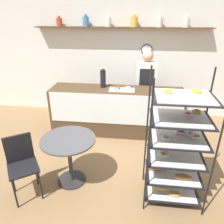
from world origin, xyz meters
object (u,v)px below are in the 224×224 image
coffee_carafe (103,78)px  cafe_table (69,150)px  person_worker (146,85)px  pastry_rack (176,149)px  cafe_chair (21,160)px  donut_tray_counter (121,89)px

coffee_carafe → cafe_table: bearing=-97.9°
cafe_table → coffee_carafe: bearing=82.1°
person_worker → coffee_carafe: (-0.89, -0.39, 0.23)m
person_worker → coffee_carafe: bearing=-156.0°
pastry_rack → cafe_chair: 2.06m
donut_tray_counter → pastry_rack: bearing=-63.7°
cafe_table → coffee_carafe: size_ratio=2.08×
cafe_chair → donut_tray_counter: (1.19, 1.87, 0.42)m
pastry_rack → coffee_carafe: (-1.23, 1.84, 0.36)m
cafe_table → cafe_chair: cafe_chair is taller
pastry_rack → coffee_carafe: bearing=123.8°
cafe_chair → pastry_rack: bearing=-30.2°
person_worker → cafe_chair: (-1.70, -2.40, -0.36)m
coffee_carafe → donut_tray_counter: bearing=-18.4°
pastry_rack → donut_tray_counter: 1.92m
cafe_chair → coffee_carafe: bearing=33.1°
person_worker → cafe_table: size_ratio=2.11×
pastry_rack → donut_tray_counter: pastry_rack is taller
pastry_rack → person_worker: (-0.34, 2.23, 0.12)m
person_worker → coffee_carafe: size_ratio=4.40×
cafe_chair → donut_tray_counter: bearing=22.7°
person_worker → cafe_chair: size_ratio=1.85×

